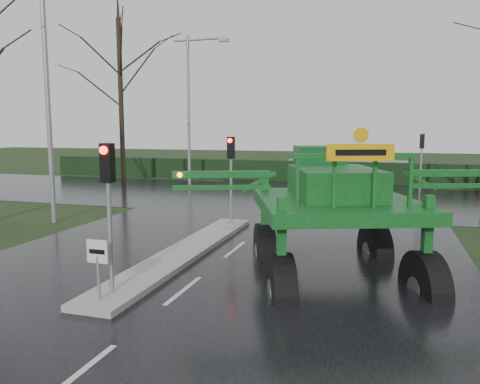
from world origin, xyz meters
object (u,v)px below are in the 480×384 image
(street_light_left_far, at_px, (193,97))
(crop_sprayer, at_px, (280,196))
(keep_left_sign, at_px, (98,260))
(traffic_signal_mid, at_px, (231,161))
(traffic_signal_near, at_px, (108,186))
(street_light_left_near, at_px, (53,74))
(white_sedan, at_px, (333,189))
(traffic_signal_far, at_px, (422,150))

(street_light_left_far, bearing_deg, crop_sprayer, -61.73)
(street_light_left_far, bearing_deg, keep_left_sign, -72.22)
(traffic_signal_mid, distance_m, crop_sprayer, 7.59)
(crop_sprayer, bearing_deg, street_light_left_far, 97.60)
(street_light_left_far, bearing_deg, traffic_signal_near, -71.83)
(street_light_left_near, bearing_deg, white_sedan, 55.91)
(street_light_left_near, xyz_separation_m, street_light_left_far, (0.00, 14.00, 0.00))
(keep_left_sign, bearing_deg, traffic_signal_mid, 90.00)
(crop_sprayer, bearing_deg, keep_left_sign, -167.69)
(street_light_left_near, bearing_deg, street_light_left_far, 90.00)
(traffic_signal_near, bearing_deg, street_light_left_near, 134.53)
(traffic_signal_near, height_order, traffic_signal_far, same)
(street_light_left_near, bearing_deg, traffic_signal_mid, 12.21)
(street_light_left_near, bearing_deg, traffic_signal_far, 43.63)
(keep_left_sign, distance_m, white_sedan, 21.76)
(keep_left_sign, xyz_separation_m, street_light_left_far, (-6.89, 21.50, 4.93))
(traffic_signal_mid, xyz_separation_m, crop_sprayer, (3.46, -6.75, -0.31))
(keep_left_sign, xyz_separation_m, traffic_signal_far, (7.80, 21.51, 1.53))
(keep_left_sign, bearing_deg, street_light_left_far, 107.78)
(traffic_signal_near, relative_size, street_light_left_far, 0.35)
(street_light_left_near, bearing_deg, keep_left_sign, -47.41)
(traffic_signal_far, bearing_deg, crop_sprayer, 77.30)
(street_light_left_near, relative_size, crop_sprayer, 1.23)
(keep_left_sign, distance_m, traffic_signal_far, 22.93)
(traffic_signal_far, bearing_deg, street_light_left_near, 43.63)
(white_sedan, bearing_deg, crop_sprayer, 177.94)
(traffic_signal_far, relative_size, white_sedan, 0.80)
(street_light_left_near, distance_m, white_sedan, 18.02)
(traffic_signal_far, xyz_separation_m, white_sedan, (-5.17, 0.07, -2.59))
(traffic_signal_far, relative_size, street_light_left_far, 0.35)
(crop_sprayer, height_order, white_sedan, crop_sprayer)
(traffic_signal_near, height_order, street_light_left_far, street_light_left_far)
(traffic_signal_mid, bearing_deg, white_sedan, 78.18)
(traffic_signal_mid, height_order, crop_sprayer, crop_sprayer)
(traffic_signal_mid, relative_size, white_sedan, 0.80)
(keep_left_sign, distance_m, traffic_signal_mid, 9.12)
(street_light_left_far, distance_m, crop_sprayer, 22.18)
(traffic_signal_near, height_order, traffic_signal_mid, same)
(white_sedan, bearing_deg, traffic_signal_far, -95.27)
(traffic_signal_near, distance_m, street_light_left_far, 22.37)
(white_sedan, bearing_deg, street_light_left_far, 85.97)
(white_sedan, bearing_deg, street_light_left_near, 141.41)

